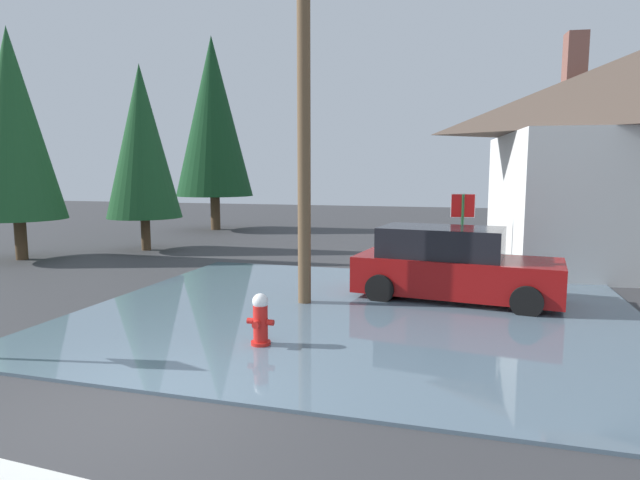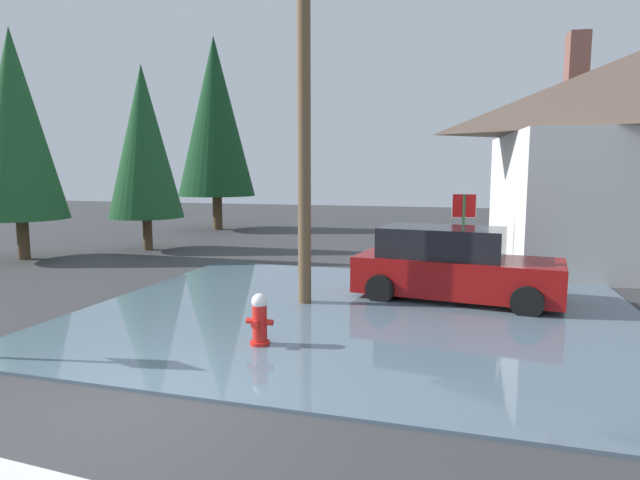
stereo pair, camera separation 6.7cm
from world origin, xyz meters
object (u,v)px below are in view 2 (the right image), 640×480
fire_hydrant (260,321)px  utility_pole (304,86)px  pine_tree_tall_left (15,125)px  pine_tree_short_left (144,142)px  pine_tree_mid_left (215,117)px  parked_car (452,266)px  stop_sign_far (464,218)px

fire_hydrant → utility_pole: 5.11m
pine_tree_tall_left → pine_tree_short_left: 4.07m
utility_pole → pine_tree_tall_left: utility_pole is taller
pine_tree_short_left → utility_pole: bearing=-37.3°
fire_hydrant → pine_tree_short_left: 12.84m
utility_pole → pine_tree_mid_left: size_ratio=0.94×
fire_hydrant → pine_tree_mid_left: 19.43m
parked_car → pine_tree_tall_left: (-13.91, 1.89, 3.61)m
pine_tree_mid_left → parked_car: bearing=-45.2°
fire_hydrant → parked_car: size_ratio=0.20×
parked_car → pine_tree_tall_left: size_ratio=0.62×
utility_pole → stop_sign_far: (3.21, 4.57, -3.03)m
pine_tree_mid_left → pine_tree_short_left: (0.83, -7.22, -1.63)m
fire_hydrant → utility_pole: (-0.17, 2.91, 4.20)m
utility_pole → pine_tree_mid_left: 16.19m
pine_tree_short_left → stop_sign_far: bearing=-8.2°
parked_car → stop_sign_far: bearing=87.3°
stop_sign_far → pine_tree_tall_left: (-14.06, -1.38, 2.78)m
fire_hydrant → pine_tree_mid_left: pine_tree_mid_left is taller
parked_car → utility_pole: bearing=-156.8°
pine_tree_short_left → parked_car: bearing=-23.6°
parked_car → pine_tree_tall_left: 14.49m
pine_tree_mid_left → stop_sign_far: bearing=-36.0°
fire_hydrant → parked_car: parked_car is taller
fire_hydrant → utility_pole: size_ratio=0.10×
utility_pole → fire_hydrant: bearing=-86.7°
parked_car → pine_tree_short_left: (-11.21, 4.90, 3.19)m
stop_sign_far → pine_tree_mid_left: 15.60m
fire_hydrant → stop_sign_far: stop_sign_far is taller
pine_tree_short_left → pine_tree_tall_left: bearing=-131.8°
fire_hydrant → pine_tree_mid_left: size_ratio=0.10×
pine_tree_short_left → fire_hydrant: bearing=-47.6°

